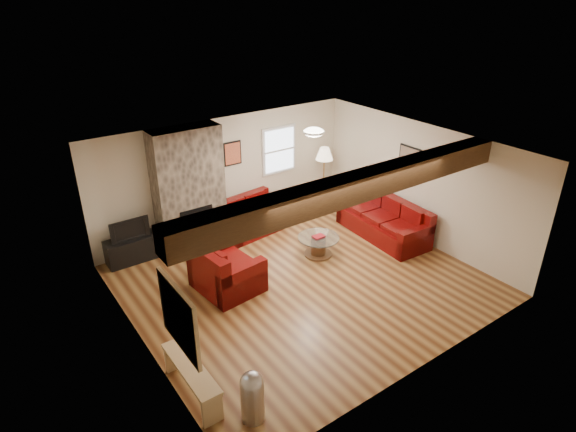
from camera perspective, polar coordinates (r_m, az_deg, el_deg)
name	(u,v)px	position (r m, az deg, el deg)	size (l,w,h in m)	color
room	(303,221)	(8.36, 1.84, -0.55)	(8.00, 8.00, 8.00)	#5C3218
oak_beam	(356,187)	(7.06, 8.11, 3.46)	(6.00, 0.36, 0.38)	black
chimney_breast	(189,190)	(9.89, -11.63, 3.06)	(1.40, 0.67, 2.50)	#3B352D
back_window	(279,150)	(11.02, -1.07, 7.83)	(0.90, 0.08, 1.10)	silver
hatch_window	(179,317)	(5.89, -12.74, -11.64)	(0.08, 1.00, 0.90)	tan
ceiling_dome	(314,134)	(9.11, 3.07, 9.74)	(0.40, 0.40, 0.18)	silver
artwork_back	(233,154)	(10.37, -6.59, 7.37)	(0.42, 0.06, 0.52)	black
artwork_right	(410,156)	(10.29, 14.21, 6.86)	(0.06, 0.55, 0.42)	black
sofa_three	(383,219)	(10.53, 11.20, -0.30)	(2.12, 0.89, 0.82)	#480505
loveseat	(251,216)	(10.54, -4.42, 0.03)	(1.45, 0.83, 0.77)	#480505
armchair_red	(227,266)	(8.63, -7.26, -5.94)	(1.11, 0.97, 0.90)	#480505
coffee_table	(318,246)	(9.71, 3.61, -3.56)	(0.84, 0.84, 0.44)	#462D16
tv_cabinet	(132,250)	(9.96, -18.00, -3.80)	(1.00, 0.40, 0.50)	black
television	(129,229)	(9.74, -18.37, -1.42)	(0.75, 0.10, 0.43)	black
floor_lamp	(324,157)	(11.19, 4.33, 6.96)	(0.40, 0.40, 1.58)	tan
pine_bench	(192,381)	(6.84, -11.31, -18.58)	(0.29, 1.26, 0.47)	tan
pedal_bin	(252,396)	(6.37, -4.25, -20.53)	(0.30, 0.30, 0.74)	#ACACB2
coal_bucket	(229,237)	(10.21, -6.97, -2.52)	(0.31, 0.31, 0.29)	slate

